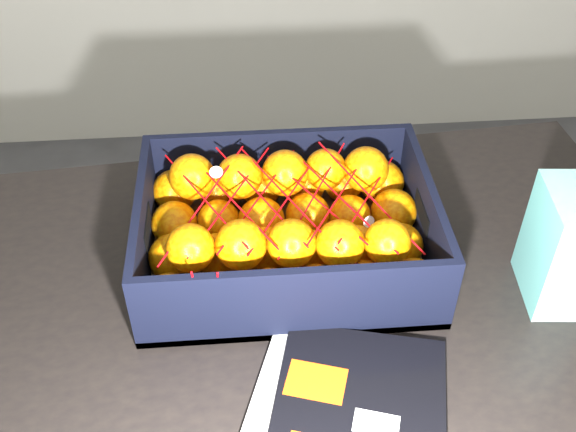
{
  "coord_description": "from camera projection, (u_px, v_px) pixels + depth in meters",
  "views": [
    {
      "loc": [
        -0.25,
        -0.47,
        1.5
      ],
      "look_at": [
        -0.19,
        0.26,
        0.86
      ],
      "focal_mm": 42.77,
      "sensor_mm": 36.0,
      "label": 1
    }
  ],
  "objects": [
    {
      "name": "clementine_heap",
      "position": [
        285.0,
        226.0,
        1.02
      ],
      "size": [
        0.42,
        0.31,
        0.13
      ],
      "color": "orange",
      "rests_on": "produce_crate"
    },
    {
      "name": "magazine_stack",
      "position": [
        342.0,
        426.0,
        0.83
      ],
      "size": [
        0.32,
        0.34,
        0.02
      ],
      "color": "silver",
      "rests_on": "table"
    },
    {
      "name": "table",
      "position": [
        291.0,
        353.0,
        1.05
      ],
      "size": [
        1.26,
        0.9,
        0.75
      ],
      "color": "black",
      "rests_on": "ground"
    },
    {
      "name": "retail_carton",
      "position": [
        563.0,
        246.0,
        0.95
      ],
      "size": [
        0.09,
        0.13,
        0.18
      ],
      "primitive_type": "cube",
      "rotation": [
        0.0,
        0.0,
        -0.08
      ],
      "color": "silver",
      "rests_on": "table"
    },
    {
      "name": "room_shell",
      "position": [
        559.0,
        41.0,
        0.53
      ],
      "size": [
        3.54,
        3.54,
        2.5
      ],
      "color": "beige",
      "rests_on": "ground"
    },
    {
      "name": "mesh_net",
      "position": [
        282.0,
        202.0,
        0.98
      ],
      "size": [
        0.36,
        0.28,
        0.09
      ],
      "color": "red",
      "rests_on": "clementine_heap"
    },
    {
      "name": "produce_crate",
      "position": [
        286.0,
        238.0,
        1.04
      ],
      "size": [
        0.43,
        0.33,
        0.13
      ],
      "color": "olive",
      "rests_on": "table"
    }
  ]
}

